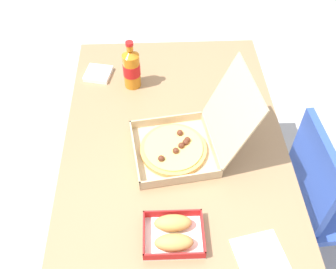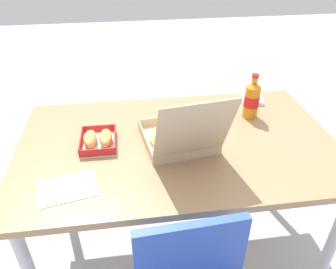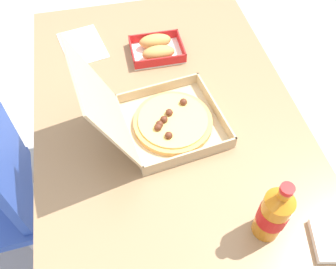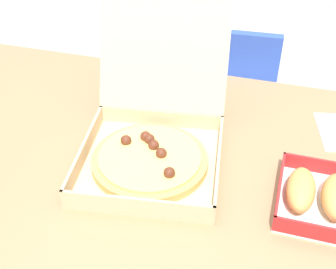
{
  "view_description": "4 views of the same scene",
  "coord_description": "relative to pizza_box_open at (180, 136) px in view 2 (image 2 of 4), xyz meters",
  "views": [
    {
      "loc": [
        0.9,
        -0.07,
        1.88
      ],
      "look_at": [
        -0.05,
        -0.03,
        0.8
      ],
      "focal_mm": 41.14,
      "sensor_mm": 36.0,
      "label": 1
    },
    {
      "loc": [
        0.21,
        1.17,
        1.57
      ],
      "look_at": [
        0.04,
        -0.01,
        0.78
      ],
      "focal_mm": 35.12,
      "sensor_mm": 36.0,
      "label": 2
    },
    {
      "loc": [
        -0.69,
        0.16,
        1.65
      ],
      "look_at": [
        -0.05,
        0.02,
        0.77
      ],
      "focal_mm": 38.63,
      "sensor_mm": 36.0,
      "label": 3
    },
    {
      "loc": [
        0.24,
        -0.7,
        1.39
      ],
      "look_at": [
        0.03,
        0.04,
        0.81
      ],
      "focal_mm": 48.47,
      "sensor_mm": 36.0,
      "label": 4
    }
  ],
  "objects": [
    {
      "name": "ground_plane",
      "position": [
        0.0,
        -0.03,
        -0.8
      ],
      "size": [
        10.0,
        10.0,
        0.0
      ],
      "primitive_type": "plane",
      "color": "#B2B2B7"
    },
    {
      "name": "dining_table",
      "position": [
        0.0,
        -0.03,
        -0.12
      ],
      "size": [
        1.39,
        0.85,
        0.75
      ],
      "color": "#997551",
      "rests_on": "ground_plane"
    },
    {
      "name": "pizza_box_open",
      "position": [
        0.0,
        0.0,
        0.0
      ],
      "size": [
        0.35,
        0.44,
        0.32
      ],
      "color": "tan",
      "rests_on": "dining_table"
    },
    {
      "name": "bread_side_box",
      "position": [
        0.35,
        -0.06,
        -0.02
      ],
      "size": [
        0.15,
        0.19,
        0.06
      ],
      "color": "white",
      "rests_on": "dining_table"
    },
    {
      "name": "cola_bottle",
      "position": [
        -0.38,
        -0.2,
        0.05
      ],
      "size": [
        0.07,
        0.07,
        0.22
      ],
      "color": "orange",
      "rests_on": "dining_table"
    },
    {
      "name": "paper_menu",
      "position": [
        0.45,
        0.21,
        -0.05
      ],
      "size": [
        0.24,
        0.19,
        0.0
      ],
      "primitive_type": "cube",
      "rotation": [
        0.0,
        0.0,
        0.2
      ],
      "color": "white",
      "rests_on": "dining_table"
    },
    {
      "name": "napkin_pile",
      "position": [
        -0.45,
        -0.35,
        -0.04
      ],
      "size": [
        0.13,
        0.13,
        0.02
      ],
      "primitive_type": "cube",
      "rotation": [
        0.0,
        0.0,
        -0.22
      ],
      "color": "white",
      "rests_on": "dining_table"
    }
  ]
}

